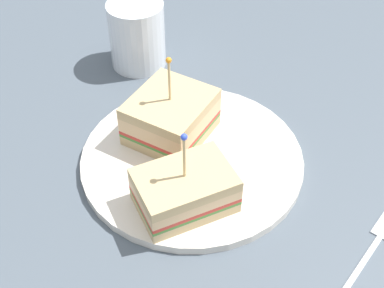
{
  "coord_description": "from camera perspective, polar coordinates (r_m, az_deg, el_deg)",
  "views": [
    {
      "loc": [
        -44.29,
        -4.58,
        46.15
      ],
      "look_at": [
        0.0,
        0.0,
        3.08
      ],
      "focal_mm": 49.67,
      "sensor_mm": 36.0,
      "label": 1
    }
  ],
  "objects": [
    {
      "name": "sandwich_half_front",
      "position": [
        0.64,
        -2.3,
        2.95
      ],
      "size": [
        12.33,
        11.86,
        11.36
      ],
      "color": "tan",
      "rests_on": "plate"
    },
    {
      "name": "fork",
      "position": [
        0.6,
        19.51,
        -9.4
      ],
      "size": [
        11.83,
        8.13,
        0.35
      ],
      "color": "silver",
      "rests_on": "ground_plane"
    },
    {
      "name": "sandwich_half_back",
      "position": [
        0.57,
        -0.75,
        -5.0
      ],
      "size": [
        11.13,
        12.25,
        10.47
      ],
      "color": "tan",
      "rests_on": "plate"
    },
    {
      "name": "ground_plane",
      "position": [
        0.65,
        0.0,
        -2.59
      ],
      "size": [
        106.22,
        106.22,
        2.0
      ],
      "primitive_type": "cube",
      "color": "#4C5660"
    },
    {
      "name": "plate",
      "position": [
        0.64,
        0.0,
        -1.64
      ],
      "size": [
        26.55,
        26.55,
        1.08
      ],
      "primitive_type": "cylinder",
      "color": "silver",
      "rests_on": "ground_plane"
    },
    {
      "name": "drink_glass",
      "position": [
        0.78,
        -5.89,
        11.22
      ],
      "size": [
        7.97,
        7.97,
        9.65
      ],
      "color": "#B74C33",
      "rests_on": "ground_plane"
    }
  ]
}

